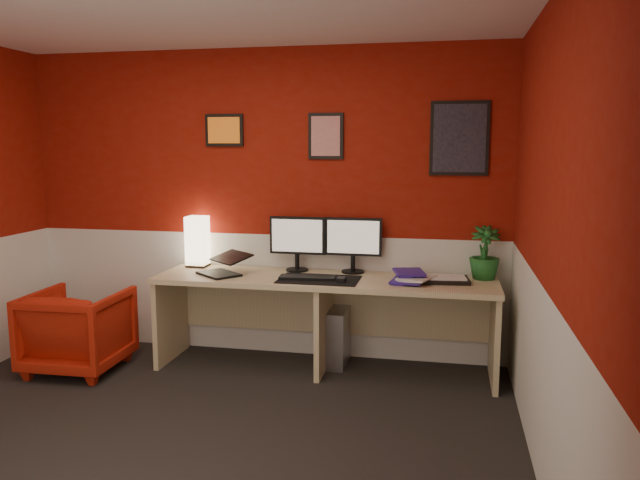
{
  "coord_description": "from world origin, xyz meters",
  "views": [
    {
      "loc": [
        1.5,
        -3.16,
        1.72
      ],
      "look_at": [
        0.6,
        1.21,
        1.05
      ],
      "focal_mm": 35.04,
      "sensor_mm": 36.0,
      "label": 1
    }
  ],
  "objects_px": {
    "laptop": "(219,261)",
    "armchair": "(78,330)",
    "shoji_lamp": "(197,243)",
    "pc_tower": "(336,335)",
    "desk": "(324,324)",
    "potted_plant": "(485,253)",
    "monitor_right": "(353,236)",
    "monitor_left": "(297,235)",
    "zen_tray": "(445,280)"
  },
  "relations": [
    {
      "from": "laptop",
      "to": "armchair",
      "type": "height_order",
      "value": "laptop"
    },
    {
      "from": "shoji_lamp",
      "to": "pc_tower",
      "type": "distance_m",
      "value": 1.37
    },
    {
      "from": "desk",
      "to": "armchair",
      "type": "relative_size",
      "value": 3.74
    },
    {
      "from": "laptop",
      "to": "armchair",
      "type": "xyz_separation_m",
      "value": [
        -1.04,
        -0.31,
        -0.52
      ]
    },
    {
      "from": "shoji_lamp",
      "to": "potted_plant",
      "type": "xyz_separation_m",
      "value": [
        2.3,
        -0.03,
        0.0
      ]
    },
    {
      "from": "desk",
      "to": "monitor_right",
      "type": "height_order",
      "value": "monitor_right"
    },
    {
      "from": "monitor_left",
      "to": "zen_tray",
      "type": "height_order",
      "value": "monitor_left"
    },
    {
      "from": "monitor_left",
      "to": "zen_tray",
      "type": "relative_size",
      "value": 1.66
    },
    {
      "from": "desk",
      "to": "zen_tray",
      "type": "height_order",
      "value": "zen_tray"
    },
    {
      "from": "laptop",
      "to": "monitor_right",
      "type": "xyz_separation_m",
      "value": [
        1.01,
        0.31,
        0.18
      ]
    },
    {
      "from": "zen_tray",
      "to": "armchair",
      "type": "bearing_deg",
      "value": -171.35
    },
    {
      "from": "laptop",
      "to": "monitor_right",
      "type": "relative_size",
      "value": 0.57
    },
    {
      "from": "monitor_right",
      "to": "potted_plant",
      "type": "height_order",
      "value": "monitor_right"
    },
    {
      "from": "pc_tower",
      "to": "armchair",
      "type": "distance_m",
      "value": 2.0
    },
    {
      "from": "pc_tower",
      "to": "monitor_right",
      "type": "bearing_deg",
      "value": 26.26
    },
    {
      "from": "monitor_left",
      "to": "armchair",
      "type": "bearing_deg",
      "value": -159.33
    },
    {
      "from": "shoji_lamp",
      "to": "zen_tray",
      "type": "bearing_deg",
      "value": -5.38
    },
    {
      "from": "laptop",
      "to": "armchair",
      "type": "bearing_deg",
      "value": -123.57
    },
    {
      "from": "zen_tray",
      "to": "pc_tower",
      "type": "xyz_separation_m",
      "value": [
        -0.84,
        0.14,
        -0.52
      ]
    },
    {
      "from": "laptop",
      "to": "zen_tray",
      "type": "distance_m",
      "value": 1.73
    },
    {
      "from": "shoji_lamp",
      "to": "zen_tray",
      "type": "distance_m",
      "value": 2.03
    },
    {
      "from": "monitor_right",
      "to": "potted_plant",
      "type": "relative_size",
      "value": 1.44
    },
    {
      "from": "zen_tray",
      "to": "pc_tower",
      "type": "relative_size",
      "value": 0.78
    },
    {
      "from": "shoji_lamp",
      "to": "monitor_right",
      "type": "xyz_separation_m",
      "value": [
        1.3,
        0.01,
        0.09
      ]
    },
    {
      "from": "laptop",
      "to": "potted_plant",
      "type": "bearing_deg",
      "value": 47.32
    },
    {
      "from": "shoji_lamp",
      "to": "monitor_right",
      "type": "relative_size",
      "value": 0.69
    },
    {
      "from": "potted_plant",
      "to": "armchair",
      "type": "relative_size",
      "value": 0.58
    },
    {
      "from": "monitor_right",
      "to": "zen_tray",
      "type": "distance_m",
      "value": 0.79
    },
    {
      "from": "monitor_right",
      "to": "armchair",
      "type": "distance_m",
      "value": 2.25
    },
    {
      "from": "zen_tray",
      "to": "armchair",
      "type": "xyz_separation_m",
      "value": [
        -2.76,
        -0.42,
        -0.43
      ]
    },
    {
      "from": "shoji_lamp",
      "to": "zen_tray",
      "type": "height_order",
      "value": "shoji_lamp"
    },
    {
      "from": "potted_plant",
      "to": "desk",
      "type": "bearing_deg",
      "value": -170.63
    },
    {
      "from": "potted_plant",
      "to": "pc_tower",
      "type": "xyz_separation_m",
      "value": [
        -1.13,
        -0.02,
        -0.71
      ]
    },
    {
      "from": "monitor_left",
      "to": "shoji_lamp",
      "type": "bearing_deg",
      "value": 179.49
    },
    {
      "from": "monitor_right",
      "to": "zen_tray",
      "type": "bearing_deg",
      "value": -15.57
    },
    {
      "from": "monitor_right",
      "to": "laptop",
      "type": "bearing_deg",
      "value": -163.02
    },
    {
      "from": "laptop",
      "to": "monitor_right",
      "type": "distance_m",
      "value": 1.07
    },
    {
      "from": "desk",
      "to": "laptop",
      "type": "distance_m",
      "value": 0.95
    },
    {
      "from": "potted_plant",
      "to": "armchair",
      "type": "height_order",
      "value": "potted_plant"
    },
    {
      "from": "laptop",
      "to": "pc_tower",
      "type": "relative_size",
      "value": 0.73
    },
    {
      "from": "shoji_lamp",
      "to": "laptop",
      "type": "height_order",
      "value": "shoji_lamp"
    },
    {
      "from": "shoji_lamp",
      "to": "monitor_left",
      "type": "relative_size",
      "value": 0.69
    },
    {
      "from": "shoji_lamp",
      "to": "pc_tower",
      "type": "bearing_deg",
      "value": -2.52
    },
    {
      "from": "armchair",
      "to": "monitor_right",
      "type": "bearing_deg",
      "value": -164.66
    },
    {
      "from": "laptop",
      "to": "potted_plant",
      "type": "distance_m",
      "value": 2.03
    },
    {
      "from": "shoji_lamp",
      "to": "monitor_right",
      "type": "bearing_deg",
      "value": 0.43
    },
    {
      "from": "laptop",
      "to": "monitor_left",
      "type": "distance_m",
      "value": 0.65
    },
    {
      "from": "desk",
      "to": "monitor_left",
      "type": "relative_size",
      "value": 4.48
    },
    {
      "from": "monitor_left",
      "to": "potted_plant",
      "type": "height_order",
      "value": "monitor_left"
    },
    {
      "from": "zen_tray",
      "to": "pc_tower",
      "type": "height_order",
      "value": "zen_tray"
    }
  ]
}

